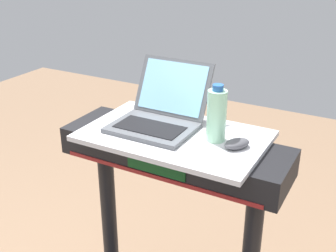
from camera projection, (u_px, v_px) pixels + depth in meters
The scene contains 4 objects.
desk_board at pixel (174, 136), 1.64m from camera, with size 0.69×0.43×0.02m, color silver.
laptop at pixel (159, 114), 1.69m from camera, with size 0.32×0.35×0.23m.
computer_mouse at pixel (237, 144), 1.52m from camera, with size 0.06×0.10×0.03m, color #4C4C51.
water_bottle at pixel (217, 115), 1.54m from camera, with size 0.07×0.07×0.21m.
Camera 1 is at (0.69, -0.61, 1.80)m, focal length 45.86 mm.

